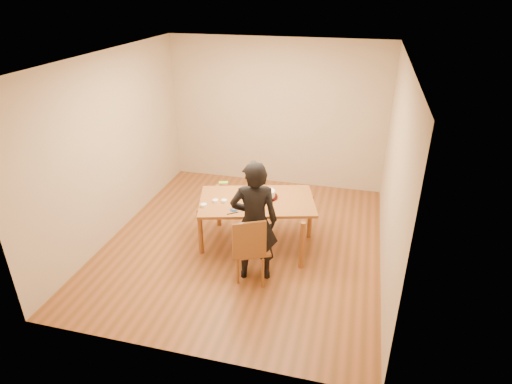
% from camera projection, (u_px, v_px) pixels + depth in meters
% --- Properties ---
extents(room_shell, '(4.00, 4.50, 2.70)m').
position_uv_depth(room_shell, '(249.00, 150.00, 6.17)').
color(room_shell, brown).
rests_on(room_shell, ground).
extents(dining_table, '(1.81, 1.36, 0.04)m').
position_uv_depth(dining_table, '(257.00, 201.00, 6.08)').
color(dining_table, brown).
rests_on(dining_table, floor).
extents(dining_chair, '(0.52, 0.52, 0.04)m').
position_uv_depth(dining_chair, '(253.00, 249.00, 5.50)').
color(dining_chair, brown).
rests_on(dining_chair, floor).
extents(cake_plate, '(0.31, 0.31, 0.02)m').
position_uv_depth(cake_plate, '(267.00, 197.00, 6.13)').
color(cake_plate, red).
rests_on(cake_plate, dining_table).
extents(cake, '(0.24, 0.24, 0.08)m').
position_uv_depth(cake, '(267.00, 194.00, 6.11)').
color(cake, white).
rests_on(cake, cake_plate).
extents(frosting_dome, '(0.23, 0.23, 0.03)m').
position_uv_depth(frosting_dome, '(267.00, 190.00, 6.09)').
color(frosting_dome, white).
rests_on(frosting_dome, cake).
extents(frosting_tub, '(0.10, 0.10, 0.09)m').
position_uv_depth(frosting_tub, '(235.00, 206.00, 5.82)').
color(frosting_tub, white).
rests_on(frosting_tub, dining_table).
extents(frosting_lid, '(0.10, 0.10, 0.01)m').
position_uv_depth(frosting_lid, '(234.00, 210.00, 5.80)').
color(frosting_lid, '#163E94').
rests_on(frosting_lid, dining_table).
extents(frosting_dollop, '(0.04, 0.04, 0.02)m').
position_uv_depth(frosting_dollop, '(234.00, 209.00, 5.79)').
color(frosting_dollop, white).
rests_on(frosting_dollop, frosting_lid).
extents(ramekin_green, '(0.08, 0.08, 0.04)m').
position_uv_depth(ramekin_green, '(204.00, 205.00, 5.88)').
color(ramekin_green, white).
rests_on(ramekin_green, dining_table).
extents(ramekin_yellow, '(0.08, 0.08, 0.04)m').
position_uv_depth(ramekin_yellow, '(224.00, 201.00, 6.00)').
color(ramekin_yellow, white).
rests_on(ramekin_yellow, dining_table).
extents(ramekin_multi, '(0.08, 0.08, 0.04)m').
position_uv_depth(ramekin_multi, '(215.00, 201.00, 6.00)').
color(ramekin_multi, white).
rests_on(ramekin_multi, dining_table).
extents(candy_box_pink, '(0.13, 0.08, 0.02)m').
position_uv_depth(candy_box_pink, '(224.00, 184.00, 6.52)').
color(candy_box_pink, '#C42E71').
rests_on(candy_box_pink, dining_table).
extents(candy_box_green, '(0.15, 0.11, 0.02)m').
position_uv_depth(candy_box_green, '(223.00, 183.00, 6.52)').
color(candy_box_green, '#1B961F').
rests_on(candy_box_green, candy_box_pink).
extents(spatula, '(0.13, 0.10, 0.01)m').
position_uv_depth(spatula, '(233.00, 213.00, 5.72)').
color(spatula, black).
rests_on(spatula, dining_table).
extents(person, '(0.68, 0.54, 1.65)m').
position_uv_depth(person, '(254.00, 222.00, 5.37)').
color(person, black).
rests_on(person, floor).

